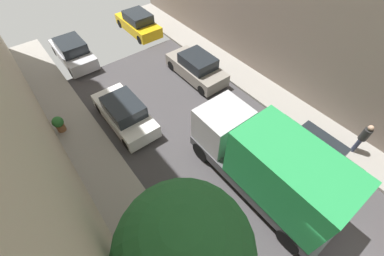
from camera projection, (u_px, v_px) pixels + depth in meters
The scene contains 10 objects.
ground at pixel (330, 255), 9.17m from camera, with size 32.00×32.00×0.00m, color #423F42.
parked_car_left_2 at pixel (125, 113), 12.88m from camera, with size 1.78×4.20×1.57m.
parked_car_left_3 at pixel (73, 52), 16.54m from camera, with size 1.78×4.20×1.57m.
parked_car_right_2 at pixel (309, 153), 11.27m from camera, with size 1.78×4.20×1.57m.
parked_car_right_3 at pixel (197, 67), 15.44m from camera, with size 1.78×4.20×1.57m.
parked_car_right_4 at pixel (138, 23), 19.08m from camera, with size 1.78×4.20×1.57m.
delivery_truck at pixel (268, 165), 9.59m from camera, with size 2.26×6.60×3.38m.
pedestrian at pixel (363, 137), 11.39m from camera, with size 0.40×0.36×1.72m.
street_tree_2 at pixel (184, 250), 5.18m from camera, with size 2.96×2.96×5.78m.
potted_plant_3 at pixel (59, 124), 12.52m from camera, with size 0.55×0.55×0.89m.
Camera 1 is at (-5.49, 1.27, 10.01)m, focal length 23.31 mm.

